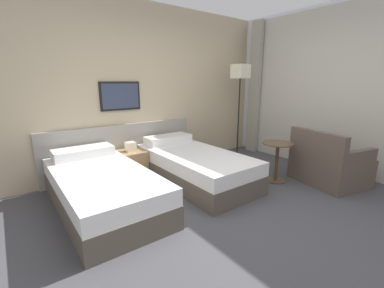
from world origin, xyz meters
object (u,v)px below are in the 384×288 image
Objects in this scene: nightstand at (132,163)px; side_table at (277,155)px; floor_lamp at (240,79)px; bed_near_window at (194,166)px; bed_near_door at (102,188)px; armchair at (328,165)px.

side_table is (1.67, -1.46, 0.19)m from nightstand.
floor_lamp reaches higher than nightstand.
side_table reaches higher than bed_near_window.
armchair reaches higher than bed_near_door.
side_table is 0.58× the size of armchair.
bed_near_door is 1.10× the size of floor_lamp.
bed_near_window is 1.89× the size of armchair.
bed_near_door is 3.18m from armchair.
side_table is (0.98, -0.76, 0.18)m from bed_near_window.
bed_near_window reaches higher than nightstand.
floor_lamp is at bearing 16.68° from bed_near_window.
armchair is at bearing -41.32° from nightstand.
armchair is (2.23, -1.96, 0.04)m from nightstand.
bed_near_window is (1.38, 0.00, 0.00)m from bed_near_door.
floor_lamp is 2.97× the size of side_table.
floor_lamp reaches higher than bed_near_window.
nightstand is 2.97m from armchair.
bed_near_window is 1.94m from floor_lamp.
bed_near_window is at bearing -163.32° from floor_lamp.
nightstand is at bearing 134.44° from bed_near_window.
side_table is at bearing -41.17° from nightstand.
floor_lamp reaches higher than side_table.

